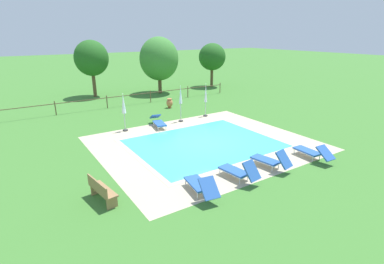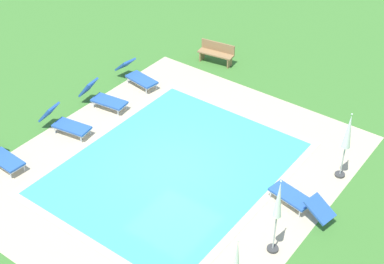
% 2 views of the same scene
% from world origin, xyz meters
% --- Properties ---
extents(ground_plane, '(160.00, 160.00, 0.00)m').
position_xyz_m(ground_plane, '(0.00, 0.00, 0.00)').
color(ground_plane, '#3D752D').
extents(pool_deck_paving, '(11.17, 9.65, 0.01)m').
position_xyz_m(pool_deck_paving, '(0.00, 0.00, 0.00)').
color(pool_deck_paving, '#BCAD8E').
rests_on(pool_deck_paving, ground).
extents(swimming_pool_water, '(7.52, 5.99, 0.01)m').
position_xyz_m(swimming_pool_water, '(0.00, 0.00, 0.01)').
color(swimming_pool_water, '#42CCD6').
rests_on(swimming_pool_water, ground).
extents(pool_coping_rim, '(8.00, 6.47, 0.01)m').
position_xyz_m(pool_coping_rim, '(0.00, 0.00, 0.01)').
color(pool_coping_rim, beige).
rests_on(pool_coping_rim, ground).
extents(sun_lounger_north_near_steps, '(0.83, 1.91, 1.00)m').
position_xyz_m(sun_lounger_north_near_steps, '(-1.26, -4.23, 0.40)').
color(sun_lounger_north_near_steps, '#2856A8').
rests_on(sun_lounger_north_near_steps, ground).
extents(sun_lounger_north_mid, '(0.89, 1.94, 0.98)m').
position_xyz_m(sun_lounger_north_mid, '(0.68, -4.17, 0.39)').
color(sun_lounger_north_mid, '#2856A8').
rests_on(sun_lounger_north_mid, ground).
extents(sun_lounger_north_far, '(1.00, 2.14, 0.72)m').
position_xyz_m(sun_lounger_north_far, '(-0.71, 4.10, 0.35)').
color(sun_lounger_north_far, '#2856A8').
rests_on(sun_lounger_north_far, ground).
extents(sun_lounger_north_end, '(0.71, 2.04, 0.82)m').
position_xyz_m(sun_lounger_north_end, '(3.13, -4.56, 0.37)').
color(sun_lounger_north_end, '#2856A8').
rests_on(sun_lounger_north_end, ground).
extents(sun_lounger_south_mid, '(0.88, 2.02, 0.90)m').
position_xyz_m(sun_lounger_south_mid, '(-3.23, -4.32, 0.38)').
color(sun_lounger_south_mid, '#2856A8').
rests_on(sun_lounger_south_mid, ground).
extents(patio_umbrella_closed_row_mid_west, '(0.32, 0.32, 2.37)m').
position_xyz_m(patio_umbrella_closed_row_mid_west, '(-2.82, 4.45, 1.56)').
color(patio_umbrella_closed_row_mid_west, '#383838').
rests_on(patio_umbrella_closed_row_mid_west, ground).
extents(patio_umbrella_closed_row_centre, '(0.32, 0.32, 2.48)m').
position_xyz_m(patio_umbrella_closed_row_centre, '(1.12, 4.31, 1.60)').
color(patio_umbrella_closed_row_centre, '#383838').
rests_on(patio_umbrella_closed_row_centre, ground).
extents(wooden_bench_lawn_side, '(0.66, 1.55, 0.87)m').
position_xyz_m(wooden_bench_lawn_side, '(-6.49, -2.80, 0.47)').
color(wooden_bench_lawn_side, '#937047').
rests_on(wooden_bench_lawn_side, ground).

